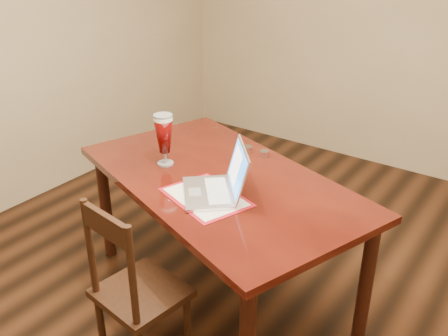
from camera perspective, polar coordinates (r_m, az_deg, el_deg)
The scene contains 4 objects.
ground at distance 3.11m, azimuth 2.57°, elevation -16.17°, with size 5.00×5.00×0.00m, color black.
room_shell at distance 2.33m, azimuth 3.47°, elevation 17.96°, with size 4.51×5.01×2.71m.
dining_table at distance 2.85m, azimuth -0.65°, elevation -2.61°, with size 1.94×1.47×1.12m.
dining_chair at distance 2.59m, azimuth -10.08°, elevation -13.68°, with size 0.45×0.44×0.96m.
Camera 1 is at (1.23, -1.95, 2.08)m, focal length 40.00 mm.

